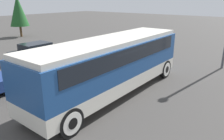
{
  "coord_description": "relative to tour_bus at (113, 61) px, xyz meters",
  "views": [
    {
      "loc": [
        -8.39,
        -6.51,
        4.78
      ],
      "look_at": [
        0.0,
        0.0,
        1.32
      ],
      "focal_mm": 35.0,
      "sensor_mm": 36.0,
      "label": 1
    }
  ],
  "objects": [
    {
      "name": "ground_plane",
      "position": [
        -0.1,
        -0.0,
        -1.78
      ],
      "size": [
        120.0,
        120.0,
        0.0
      ],
      "primitive_type": "plane",
      "color": "#423F3D"
    },
    {
      "name": "tour_bus",
      "position": [
        0.0,
        0.0,
        0.0
      ],
      "size": [
        9.92,
        2.53,
        2.94
      ],
      "color": "silver",
      "rests_on": "ground_plane"
    },
    {
      "name": "parked_car_near",
      "position": [
        1.47,
        8.91,
        -1.07
      ],
      "size": [
        4.19,
        1.9,
        1.43
      ],
      "color": "black",
      "rests_on": "ground_plane"
    },
    {
      "name": "tree_left",
      "position": [
        7.09,
        20.87,
        1.55
      ],
      "size": [
        2.35,
        2.35,
        5.29
      ],
      "color": "brown",
      "rests_on": "ground_plane"
    }
  ]
}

